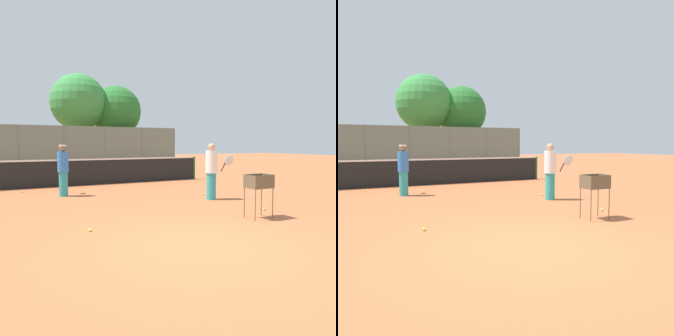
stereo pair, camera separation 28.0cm
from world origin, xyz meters
TOP-DOWN VIEW (x-y plane):
  - ground_plane at (0.00, 0.00)m, footprint 80.00×80.00m
  - tennis_net at (0.00, 8.78)m, footprint 10.78×0.10m
  - back_fence at (-0.00, 21.73)m, footprint 22.67×0.08m
  - tree_0 at (6.90, 25.04)m, footprint 4.66×4.66m
  - tree_1 at (3.45, 24.90)m, footprint 4.92×4.92m
  - player_white_outfit at (2.77, 3.65)m, footprint 0.86×0.47m
  - player_red_cap at (-1.10, 6.34)m, footprint 0.34×0.89m
  - ball_cart at (2.28, 1.09)m, footprint 0.56×0.41m
  - tennis_ball_0 at (-1.39, 1.72)m, footprint 0.07×0.07m
  - tennis_ball_1 at (-2.24, 7.78)m, footprint 0.07×0.07m
  - tennis_ball_2 at (3.02, 1.69)m, footprint 0.07×0.07m
  - tennis_ball_3 at (2.99, 4.45)m, footprint 0.07×0.07m

SIDE VIEW (x-z plane):
  - ground_plane at x=0.00m, z-range 0.00..0.00m
  - tennis_ball_0 at x=-1.39m, z-range 0.00..0.07m
  - tennis_ball_1 at x=-2.24m, z-range 0.00..0.07m
  - tennis_ball_2 at x=3.02m, z-range 0.00..0.07m
  - tennis_ball_3 at x=2.99m, z-range 0.00..0.07m
  - tennis_net at x=0.00m, z-range 0.02..1.09m
  - ball_cart at x=2.28m, z-range 0.26..1.25m
  - player_red_cap at x=-1.10m, z-range 0.03..1.68m
  - player_white_outfit at x=2.77m, z-range 0.02..1.72m
  - back_fence at x=0.00m, z-range 0.00..3.06m
  - tree_0 at x=6.90m, z-range 1.15..8.15m
  - tree_1 at x=3.45m, z-range 1.40..9.16m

